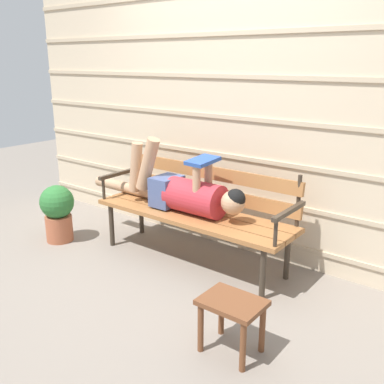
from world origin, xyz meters
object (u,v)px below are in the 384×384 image
at_px(reclining_person, 182,191).
at_px(potted_plant, 58,211).
at_px(footstool, 232,312).
at_px(park_bench, 197,206).

xyz_separation_m(reclining_person, potted_plant, (-1.16, -0.42, -0.31)).
distance_m(reclining_person, footstool, 1.36).
relative_size(park_bench, footstool, 4.96).
bearing_deg(reclining_person, potted_plant, -159.97).
relative_size(reclining_person, potted_plant, 3.18).
bearing_deg(potted_plant, reclining_person, 20.03).
bearing_deg(park_bench, reclining_person, -146.28).
relative_size(park_bench, reclining_person, 1.03).
height_order(park_bench, reclining_person, reclining_person).
height_order(park_bench, footstool, park_bench).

